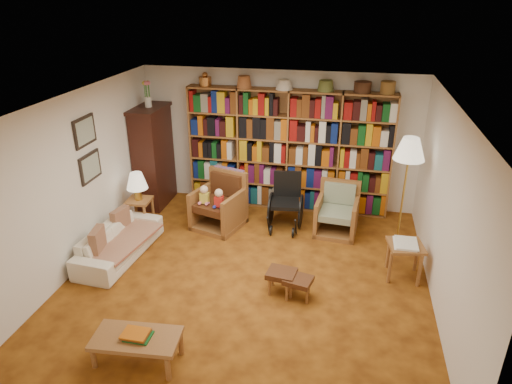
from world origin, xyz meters
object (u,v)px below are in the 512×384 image
(sofa, at_px, (119,242))
(side_table_lamp, at_px, (140,206))
(footstool_b, at_px, (298,282))
(wheelchair, at_px, (286,203))
(floor_lamp, at_px, (409,153))
(footstool_a, at_px, (282,275))
(armchair_sage, at_px, (337,213))
(side_table_papers, at_px, (405,250))
(armchair_leather, at_px, (220,203))
(coffee_table, at_px, (136,340))

(sofa, bearing_deg, side_table_lamp, 9.88)
(side_table_lamp, distance_m, footstool_b, 3.24)
(sofa, relative_size, wheelchair, 1.73)
(footstool_b, bearing_deg, floor_lamp, 51.72)
(footstool_a, bearing_deg, footstool_b, -19.19)
(footstool_a, bearing_deg, sofa, 171.43)
(armchair_sage, xyz_separation_m, side_table_papers, (0.99, -1.20, 0.12))
(wheelchair, height_order, floor_lamp, floor_lamp)
(side_table_papers, relative_size, footstool_b, 1.35)
(armchair_leather, bearing_deg, side_table_lamp, -164.65)
(armchair_sage, bearing_deg, armchair_leather, -174.64)
(wheelchair, bearing_deg, side_table_lamp, -167.78)
(sofa, relative_size, floor_lamp, 0.94)
(side_table_lamp, distance_m, side_table_papers, 4.35)
(side_table_papers, bearing_deg, armchair_sage, 129.69)
(side_table_papers, distance_m, coffee_table, 3.76)
(footstool_a, relative_size, coffee_table, 0.42)
(wheelchair, height_order, footstool_b, wheelchair)
(sofa, xyz_separation_m, side_table_papers, (4.20, 0.32, 0.20))
(armchair_sage, height_order, footstool_b, armchair_sage)
(side_table_papers, height_order, coffee_table, side_table_papers)
(armchair_sage, bearing_deg, side_table_lamp, -170.58)
(footstool_b, bearing_deg, wheelchair, 103.17)
(side_table_lamp, distance_m, armchair_leather, 1.37)
(side_table_lamp, height_order, floor_lamp, floor_lamp)
(side_table_lamp, bearing_deg, side_table_papers, -8.58)
(floor_lamp, xyz_separation_m, coffee_table, (-2.99, -3.26, -1.24))
(armchair_sage, xyz_separation_m, wheelchair, (-0.87, -0.02, 0.12))
(side_table_lamp, bearing_deg, sofa, -84.09)
(armchair_leather, relative_size, footstool_b, 2.36)
(armchair_leather, distance_m, floor_lamp, 3.19)
(floor_lamp, bearing_deg, footstool_b, -128.28)
(side_table_lamp, height_order, side_table_papers, side_table_papers)
(side_table_papers, bearing_deg, side_table_lamp, 171.42)
(sofa, height_order, coffee_table, sofa)
(wheelchair, bearing_deg, floor_lamp, -5.82)
(sofa, xyz_separation_m, armchair_sage, (3.21, 1.51, 0.08))
(footstool_b, relative_size, coffee_table, 0.42)
(sofa, distance_m, side_table_papers, 4.22)
(sofa, distance_m, coffee_table, 2.30)
(wheelchair, bearing_deg, coffee_table, -108.10)
(footstool_a, height_order, coffee_table, coffee_table)
(footstool_b, bearing_deg, side_table_lamp, 153.68)
(armchair_leather, xyz_separation_m, armchair_sage, (1.99, 0.19, -0.07))
(armchair_leather, bearing_deg, wheelchair, 8.44)
(side_table_lamp, relative_size, footstool_b, 1.22)
(side_table_lamp, bearing_deg, armchair_leather, 15.35)
(armchair_leather, relative_size, coffee_table, 0.99)
(armchair_sage, distance_m, coffee_table, 4.00)
(wheelchair, xyz_separation_m, footstool_a, (0.22, -1.88, -0.17))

